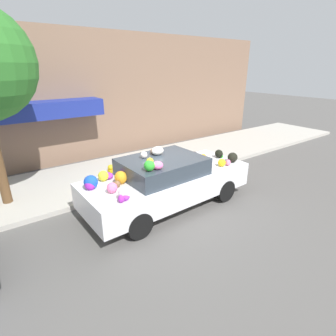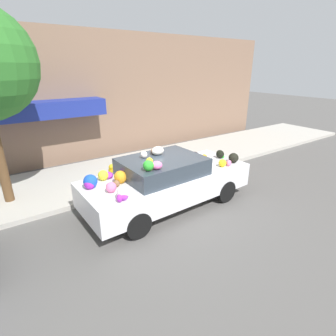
% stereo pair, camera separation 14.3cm
% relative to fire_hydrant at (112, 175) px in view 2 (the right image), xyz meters
% --- Properties ---
extents(ground_plane, '(60.00, 60.00, 0.00)m').
position_rel_fire_hydrant_xyz_m(ground_plane, '(0.85, -1.62, -0.48)').
color(ground_plane, '#565451').
extents(sidewalk_curb, '(24.00, 3.20, 0.13)m').
position_rel_fire_hydrant_xyz_m(sidewalk_curb, '(0.85, 1.08, -0.41)').
color(sidewalk_curb, '#B2ADA3').
rests_on(sidewalk_curb, ground).
extents(building_facade, '(18.00, 1.20, 4.82)m').
position_rel_fire_hydrant_xyz_m(building_facade, '(0.70, 3.29, 1.92)').
color(building_facade, '#846651').
rests_on(building_facade, ground).
extents(fire_hydrant, '(0.20, 0.20, 0.70)m').
position_rel_fire_hydrant_xyz_m(fire_hydrant, '(0.00, 0.00, 0.00)').
color(fire_hydrant, gold).
rests_on(fire_hydrant, sidewalk_curb).
extents(art_car, '(4.56, 1.87, 1.61)m').
position_rel_fire_hydrant_xyz_m(art_car, '(0.80, -1.71, 0.26)').
color(art_car, silver).
rests_on(art_car, ground).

